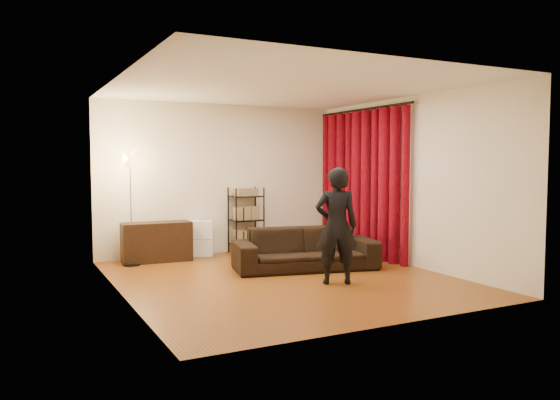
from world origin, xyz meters
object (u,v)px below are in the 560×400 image
sofa (305,249)px  storage_boxes (202,238)px  person (336,226)px  wire_shelf (246,220)px  media_cabinet (157,242)px  floor_lamp (131,208)px

sofa → storage_boxes: bearing=131.0°
person → wire_shelf: (-0.09, 2.91, -0.19)m
sofa → wire_shelf: 1.88m
media_cabinet → floor_lamp: (-0.45, -0.17, 0.59)m
storage_boxes → wire_shelf: 0.87m
sofa → wire_shelf: bearing=108.6°
storage_boxes → floor_lamp: 1.49m
storage_boxes → wire_shelf: wire_shelf is taller
sofa → floor_lamp: bearing=159.3°
person → wire_shelf: person is taller
media_cabinet → storage_boxes: 0.88m
storage_boxes → floor_lamp: floor_lamp is taller
media_cabinet → floor_lamp: bearing=-156.4°
person → sofa: bearing=-71.3°
sofa → storage_boxes: sofa is taller
person → storage_boxes: 3.12m
floor_lamp → media_cabinet: bearing=20.8°
media_cabinet → sofa: bearing=-39.1°
media_cabinet → wire_shelf: (1.69, 0.15, 0.27)m
sofa → wire_shelf: (-0.20, 1.85, 0.28)m
wire_shelf → storage_boxes: bearing=-168.3°
media_cabinet → wire_shelf: 1.71m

